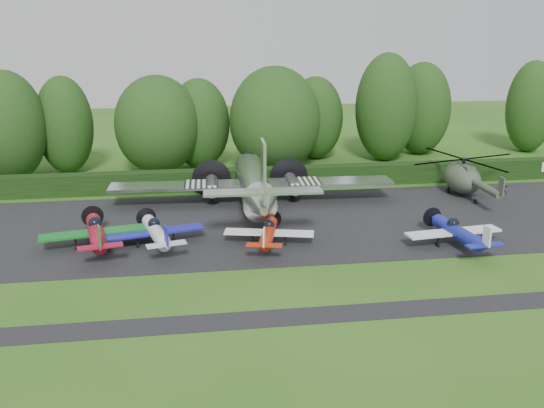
{
  "coord_description": "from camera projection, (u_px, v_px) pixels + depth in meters",
  "views": [
    {
      "loc": [
        -4.94,
        -35.87,
        15.9
      ],
      "look_at": [
        1.33,
        7.4,
        2.5
      ],
      "focal_mm": 40.0,
      "sensor_mm": 36.0,
      "label": 1
    }
  ],
  "objects": [
    {
      "name": "tree_2",
      "position": [
        65.0,
        125.0,
        63.73
      ],
      "size": [
        5.92,
        5.92,
        10.34
      ],
      "color": "black",
      "rests_on": "ground"
    },
    {
      "name": "light_plane_orange",
      "position": [
        268.0,
        233.0,
        43.91
      ],
      "size": [
        6.55,
        6.89,
        2.52
      ],
      "rotation": [
        0.0,
        0.0,
        0.23
      ],
      "color": "red",
      "rests_on": "ground"
    },
    {
      "name": "apron",
      "position": [
        251.0,
        225.0,
        48.74
      ],
      "size": [
        70.0,
        18.0,
        0.01
      ],
      "primitive_type": "cube",
      "color": "black",
      "rests_on": "ground"
    },
    {
      "name": "tree_8",
      "position": [
        275.0,
        120.0,
        64.12
      ],
      "size": [
        9.65,
        9.65,
        11.29
      ],
      "color": "black",
      "rests_on": "ground"
    },
    {
      "name": "light_plane_red",
      "position": [
        96.0,
        232.0,
        43.37
      ],
      "size": [
        7.89,
        8.29,
        3.03
      ],
      "rotation": [
        0.0,
        0.0,
        -0.2
      ],
      "color": "maroon",
      "rests_on": "ground"
    },
    {
      "name": "tree_6",
      "position": [
        531.0,
        107.0,
        74.06
      ],
      "size": [
        5.95,
        5.95,
        11.19
      ],
      "color": "black",
      "rests_on": "ground"
    },
    {
      "name": "tree_3",
      "position": [
        8.0,
        126.0,
        60.63
      ],
      "size": [
        7.36,
        7.36,
        11.17
      ],
      "color": "black",
      "rests_on": "ground"
    },
    {
      "name": "tree_1",
      "position": [
        386.0,
        108.0,
        69.36
      ],
      "size": [
        7.05,
        7.05,
        12.35
      ],
      "color": "black",
      "rests_on": "ground"
    },
    {
      "name": "sign_board",
      "position": [
        540.0,
        168.0,
        62.36
      ],
      "size": [
        3.18,
        0.12,
        1.79
      ],
      "rotation": [
        0.0,
        0.0,
        0.09
      ],
      "color": "#3F3326",
      "rests_on": "ground"
    },
    {
      "name": "taxiway_verge",
      "position": [
        283.0,
        318.0,
        33.6
      ],
      "size": [
        70.0,
        2.0,
        0.0
      ],
      "primitive_type": "cube",
      "color": "black",
      "rests_on": "ground"
    },
    {
      "name": "light_plane_blue",
      "position": [
        457.0,
        232.0,
        43.74
      ],
      "size": [
        7.23,
        7.6,
        2.78
      ],
      "rotation": [
        0.0,
        0.0,
        -0.11
      ],
      "color": "navy",
      "rests_on": "ground"
    },
    {
      "name": "hedgerow",
      "position": [
        239.0,
        189.0,
        59.15
      ],
      "size": [
        90.0,
        1.6,
        2.0
      ],
      "primitive_type": "cube",
      "color": "black",
      "rests_on": "ground"
    },
    {
      "name": "helicopter",
      "position": [
        463.0,
        176.0,
        56.39
      ],
      "size": [
        11.07,
        12.96,
        3.56
      ],
      "rotation": [
        0.0,
        0.0,
        -0.0
      ],
      "color": "#374132",
      "rests_on": "ground"
    },
    {
      "name": "tree_4",
      "position": [
        199.0,
        124.0,
        66.11
      ],
      "size": [
        6.72,
        6.72,
        9.85
      ],
      "color": "black",
      "rests_on": "ground"
    },
    {
      "name": "tree_9",
      "position": [
        315.0,
        118.0,
        70.65
      ],
      "size": [
        6.42,
        6.42,
        9.63
      ],
      "color": "black",
      "rests_on": "ground"
    },
    {
      "name": "tree_7",
      "position": [
        421.0,
        109.0,
        72.96
      ],
      "size": [
        7.0,
        7.0,
        11.07
      ],
      "color": "black",
      "rests_on": "ground"
    },
    {
      "name": "transport_plane",
      "position": [
        254.0,
        184.0,
        52.32
      ],
      "size": [
        25.13,
        19.27,
        8.05
      ],
      "rotation": [
        0.0,
        0.0,
        0.04
      ],
      "color": "silver",
      "rests_on": "ground"
    },
    {
      "name": "ground",
      "position": [
        268.0,
        275.0,
        39.28
      ],
      "size": [
        160.0,
        160.0,
        0.0
      ],
      "primitive_type": "plane",
      "color": "#2D5A19",
      "rests_on": "ground"
    },
    {
      "name": "tree_10",
      "position": [
        157.0,
        125.0,
        63.71
      ],
      "size": [
        8.96,
        8.96,
        10.41
      ],
      "color": "black",
      "rests_on": "ground"
    },
    {
      "name": "light_plane_white",
      "position": [
        156.0,
        232.0,
        43.78
      ],
      "size": [
        7.21,
        7.58,
        2.77
      ],
      "rotation": [
        0.0,
        0.0,
        -0.24
      ],
      "color": "silver",
      "rests_on": "ground"
    }
  ]
}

